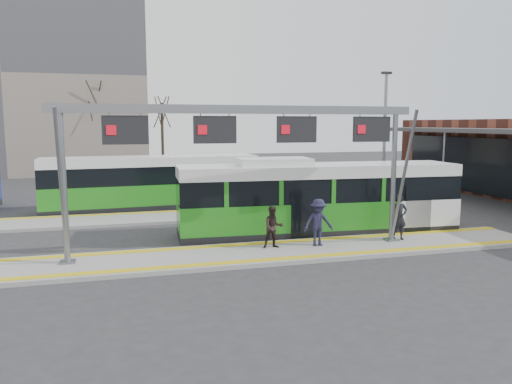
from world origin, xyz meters
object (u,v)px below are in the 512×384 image
(gantry, at_px, (248,135))
(passenger_a, at_px, (399,217))
(passenger_b, at_px, (273,227))
(hero_bus, at_px, (318,199))
(passenger_c, at_px, (318,222))

(gantry, bearing_deg, passenger_a, 0.63)
(passenger_b, bearing_deg, hero_bus, 44.57)
(passenger_b, relative_size, passenger_c, 0.87)
(gantry, xyz_separation_m, passenger_b, (1.01, 0.14, -3.37))
(passenger_b, bearing_deg, passenger_a, 2.14)
(hero_bus, distance_m, passenger_b, 3.75)
(hero_bus, relative_size, passenger_b, 7.79)
(hero_bus, height_order, passenger_c, hero_bus)
(passenger_a, relative_size, passenger_c, 1.01)
(passenger_a, xyz_separation_m, passenger_b, (-5.18, 0.07, -0.13))
(gantry, xyz_separation_m, passenger_c, (2.73, -0.00, -3.26))
(hero_bus, xyz_separation_m, passenger_a, (2.41, -2.53, -0.46))
(passenger_a, distance_m, passenger_c, 3.46)
(passenger_a, height_order, passenger_b, passenger_a)
(gantry, relative_size, passenger_a, 7.21)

